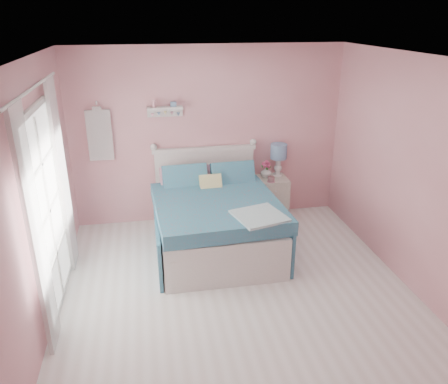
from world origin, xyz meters
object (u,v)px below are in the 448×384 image
object	(u,v)px
bed	(215,220)
table_lamp	(279,154)
teacup	(271,179)
nightstand	(271,198)
vase	(266,172)

from	to	relation	value
bed	table_lamp	distance (m)	1.54
bed	teacup	distance (m)	1.16
nightstand	table_lamp	world-z (taller)	table_lamp
nightstand	vase	bearing A→B (deg)	153.77
table_lamp	vase	distance (m)	0.34
vase	table_lamp	bearing A→B (deg)	17.24
table_lamp	teacup	world-z (taller)	table_lamp
teacup	table_lamp	bearing A→B (deg)	55.59
bed	vase	xyz separation A→B (m)	(0.92, 0.79, 0.35)
teacup	nightstand	bearing A→B (deg)	68.07
bed	nightstand	xyz separation A→B (m)	(1.01, 0.75, -0.06)
bed	nightstand	distance (m)	1.26
nightstand	vase	distance (m)	0.43
bed	table_lamp	world-z (taller)	table_lamp
bed	teacup	world-z (taller)	bed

